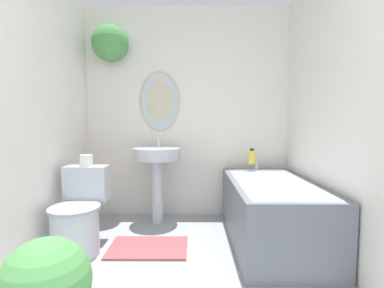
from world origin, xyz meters
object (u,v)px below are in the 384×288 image
(pedestal_sink, at_px, (157,163))
(bathtub, at_px, (271,210))
(toilet, at_px, (79,217))
(shampoo_bottle, at_px, (252,157))
(toilet_paper_roll, at_px, (86,160))
(potted_plant, at_px, (46,288))

(pedestal_sink, height_order, bathtub, pedestal_sink)
(toilet, height_order, shampoo_bottle, shampoo_bottle)
(toilet, height_order, toilet_paper_roll, toilet_paper_roll)
(toilet, relative_size, toilet_paper_roll, 6.32)
(toilet, xyz_separation_m, bathtub, (1.67, 0.20, 0.00))
(pedestal_sink, bearing_deg, toilet, -130.74)
(pedestal_sink, bearing_deg, bathtub, -23.34)
(bathtub, xyz_separation_m, shampoo_bottle, (-0.07, 0.54, 0.42))
(pedestal_sink, height_order, potted_plant, pedestal_sink)
(toilet_paper_roll, bearing_deg, shampoo_bottle, 18.33)
(toilet, xyz_separation_m, toilet_paper_roll, (0.00, 0.20, 0.45))
(pedestal_sink, relative_size, shampoo_bottle, 5.54)
(toilet, relative_size, bathtub, 0.49)
(toilet, xyz_separation_m, pedestal_sink, (0.58, 0.67, 0.36))
(bathtub, xyz_separation_m, toilet_paper_roll, (-1.67, 0.01, 0.45))
(shampoo_bottle, distance_m, toilet_paper_roll, 1.68)
(pedestal_sink, relative_size, bathtub, 0.64)
(shampoo_bottle, xyz_separation_m, toilet_paper_roll, (-1.60, -0.53, 0.03))
(toilet, xyz_separation_m, shampoo_bottle, (1.60, 0.73, 0.42))
(pedestal_sink, height_order, shampoo_bottle, pedestal_sink)
(toilet, relative_size, potted_plant, 1.25)
(toilet, distance_m, shampoo_bottle, 1.81)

